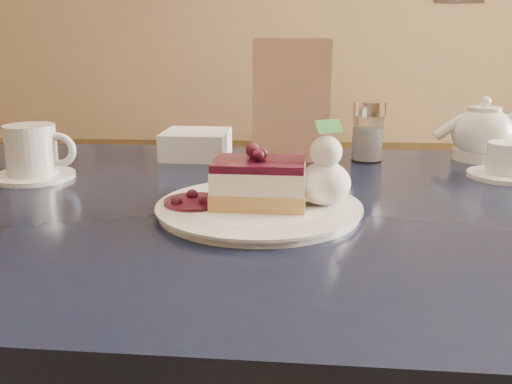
# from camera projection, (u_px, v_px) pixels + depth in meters

# --- Properties ---
(main_table) EXTENTS (1.32, 0.91, 0.80)m
(main_table) POSITION_uv_depth(u_px,v_px,m) (262.00, 255.00, 0.87)
(main_table) COLOR black
(main_table) RESTS_ON ground
(dessert_plate) EXTENTS (0.28, 0.28, 0.01)m
(dessert_plate) POSITION_uv_depth(u_px,v_px,m) (259.00, 209.00, 0.80)
(dessert_plate) COLOR white
(dessert_plate) RESTS_ON main_table
(cheesecake_slice) EXTENTS (0.13, 0.10, 0.06)m
(cheesecake_slice) POSITION_uv_depth(u_px,v_px,m) (259.00, 183.00, 0.79)
(cheesecake_slice) COLOR #E2A35A
(cheesecake_slice) RESTS_ON dessert_plate
(whipped_cream) EXTENTS (0.07, 0.07, 0.06)m
(whipped_cream) POSITION_uv_depth(u_px,v_px,m) (325.00, 183.00, 0.79)
(whipped_cream) COLOR white
(whipped_cream) RESTS_ON dessert_plate
(berry_sauce) EXTENTS (0.09, 0.09, 0.01)m
(berry_sauce) POSITION_uv_depth(u_px,v_px,m) (194.00, 202.00, 0.80)
(berry_sauce) COLOR #3B081B
(berry_sauce) RESTS_ON dessert_plate
(coffee_set) EXTENTS (0.15, 0.14, 0.09)m
(coffee_set) POSITION_uv_depth(u_px,v_px,m) (33.00, 155.00, 0.98)
(coffee_set) COLOR white
(coffee_set) RESTS_ON main_table
(tea_set) EXTENTS (0.17, 0.27, 0.11)m
(tea_set) POSITION_uv_depth(u_px,v_px,m) (486.00, 139.00, 1.10)
(tea_set) COLOR white
(tea_set) RESTS_ON main_table
(menu_card) EXTENTS (0.15, 0.04, 0.24)m
(menu_card) POSITION_uv_depth(u_px,v_px,m) (292.00, 101.00, 1.11)
(menu_card) COLOR beige
(menu_card) RESTS_ON main_table
(sugar_shaker) EXTENTS (0.06, 0.06, 0.12)m
(sugar_shaker) POSITION_uv_depth(u_px,v_px,m) (368.00, 131.00, 1.12)
(sugar_shaker) COLOR white
(sugar_shaker) RESTS_ON main_table
(napkin_stack) EXTENTS (0.13, 0.13, 0.05)m
(napkin_stack) POSITION_uv_depth(u_px,v_px,m) (196.00, 144.00, 1.16)
(napkin_stack) COLOR white
(napkin_stack) RESTS_ON main_table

